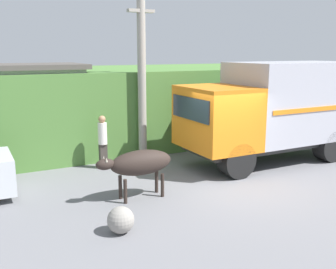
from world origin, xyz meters
The scene contains 8 objects.
ground_plane centered at (0.00, 0.00, 0.00)m, with size 60.00×60.00×0.00m, color slate.
hillside_embankment centered at (0.00, 7.11, 1.49)m, with size 32.00×6.86×2.97m.
building_backdrop centered at (-5.16, 5.21, 1.64)m, with size 4.87×2.70×3.25m.
cargo_truck centered at (2.74, 1.30, 1.82)m, with size 6.26×2.45×3.31m.
brown_cow centered at (-2.72, 0.14, 0.92)m, with size 1.99×0.63×1.25m.
pedestrian_on_hill centered at (-2.71, 3.08, 0.96)m, with size 0.30×0.30×1.70m.
utility_pole centered at (-1.18, 3.44, 2.89)m, with size 0.90×0.28×5.60m.
roadside_rock centered at (-3.84, -1.49, 0.28)m, with size 0.56×0.56×0.56m.
Camera 1 is at (-6.42, -8.59, 3.66)m, focal length 42.00 mm.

